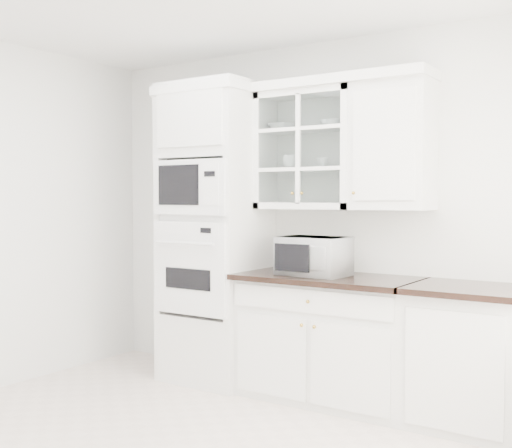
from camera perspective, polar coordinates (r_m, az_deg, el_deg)
The scene contains 12 objects.
room_shell at distance 3.99m, azimuth -3.79°, elevation 6.55°, with size 4.00×3.50×2.70m.
oven_column at distance 5.23m, azimuth -3.69°, elevation -0.80°, with size 0.76×0.68×2.40m.
base_cabinet_run at distance 4.80m, azimuth 6.52°, elevation -9.98°, with size 1.32×0.67×0.92m.
extra_base_cabinet at distance 4.45m, azimuth 18.28°, elevation -11.08°, with size 0.72×0.67×0.92m.
upper_cabinet_glass at distance 4.94m, azimuth 4.74°, elevation 6.56°, with size 0.80×0.33×0.90m.
upper_cabinet_solid at distance 4.65m, azimuth 12.08°, elevation 6.78°, with size 0.55×0.33×0.90m, color white.
crown_molding at distance 5.03m, azimuth 3.55°, elevation 12.06°, with size 2.14×0.38×0.07m, color white.
countertop_microwave at distance 4.71m, azimuth 5.24°, elevation -2.84°, with size 0.49×0.40×0.28m, color white.
bowl_a at distance 5.08m, azimuth 2.59°, elevation 8.59°, with size 0.23×0.23×0.06m, color white.
bowl_b at distance 4.88m, azimuth 6.82°, elevation 8.83°, with size 0.18×0.18×0.06m, color white.
cup_a at distance 4.99m, azimuth 3.18°, elevation 5.52°, with size 0.13×0.13×0.10m, color white.
cup_b at distance 4.89m, azimuth 5.96°, elevation 5.44°, with size 0.09×0.09×0.08m, color white.
Camera 1 is at (2.42, -2.72, 1.49)m, focal length 45.00 mm.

